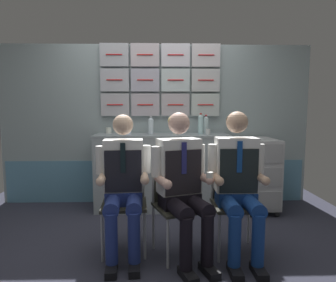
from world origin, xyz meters
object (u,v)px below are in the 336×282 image
at_px(folding_chair_right, 233,193).
at_px(crew_member_right, 238,178).
at_px(crew_member_center, 183,180).
at_px(folding_chair_left, 124,192).
at_px(service_trolley, 258,172).
at_px(paper_cup_blue, 124,130).
at_px(folding_chair_center, 175,195).
at_px(water_bottle_blue_cap, 128,127).
at_px(crew_member_left, 123,179).

height_order(folding_chair_right, crew_member_right, crew_member_right).
bearing_deg(crew_member_center, folding_chair_left, 155.26).
distance_m(folding_chair_left, crew_member_right, 1.05).
relative_size(service_trolley, paper_cup_blue, 10.39).
bearing_deg(folding_chair_right, crew_member_right, -89.73).
xyz_separation_m(folding_chair_center, paper_cup_blue, (-0.62, 1.31, 0.50)).
bearing_deg(crew_member_center, folding_chair_right, 21.73).
bearing_deg(water_bottle_blue_cap, folding_chair_center, -63.23).
bearing_deg(water_bottle_blue_cap, crew_member_left, -86.31).
relative_size(crew_member_left, crew_member_center, 0.98).
height_order(service_trolley, crew_member_left, crew_member_left).
distance_m(service_trolley, folding_chair_center, 1.54).
distance_m(folding_chair_right, paper_cup_blue, 1.78).
bearing_deg(folding_chair_right, folding_chair_center, -175.56).
bearing_deg(folding_chair_center, folding_chair_right, 4.44).
xyz_separation_m(service_trolley, folding_chair_center, (-1.11, -1.07, 0.03)).
height_order(crew_member_left, crew_member_center, crew_member_center).
relative_size(crew_member_center, crew_member_right, 0.99).
height_order(crew_member_left, folding_chair_center, crew_member_left).
bearing_deg(crew_member_left, service_trolley, 35.90).
bearing_deg(crew_member_center, water_bottle_blue_cap, 115.95).
bearing_deg(folding_chair_center, crew_member_left, -171.41).
height_order(folding_chair_center, paper_cup_blue, paper_cup_blue).
height_order(crew_member_center, paper_cup_blue, crew_member_center).
bearing_deg(folding_chair_center, folding_chair_left, 169.00).
bearing_deg(crew_member_right, folding_chair_left, 168.29).
bearing_deg(paper_cup_blue, folding_chair_center, -64.60).
distance_m(folding_chair_center, water_bottle_blue_cap, 1.30).
distance_m(service_trolley, water_bottle_blue_cap, 1.74).
bearing_deg(crew_member_right, crew_member_center, -176.09).
bearing_deg(water_bottle_blue_cap, crew_member_center, -64.05).
distance_m(service_trolley, crew_member_center, 1.63).
relative_size(service_trolley, folding_chair_center, 1.09).
bearing_deg(crew_member_center, paper_cup_blue, 114.85).
bearing_deg(service_trolley, folding_chair_right, -119.32).
distance_m(crew_member_left, paper_cup_blue, 1.42).
xyz_separation_m(crew_member_left, folding_chair_center, (0.46, 0.07, -0.16)).
relative_size(service_trolley, crew_member_left, 0.74).
relative_size(service_trolley, crew_member_right, 0.72).
relative_size(service_trolley, folding_chair_left, 1.09).
relative_size(crew_member_right, paper_cup_blue, 14.39).
bearing_deg(crew_member_center, crew_member_left, 170.98).
distance_m(folding_chair_left, water_bottle_blue_cap, 1.11).
height_order(crew_member_left, paper_cup_blue, crew_member_left).
height_order(folding_chair_left, folding_chair_center, same).
distance_m(crew_member_right, paper_cup_blue, 1.86).
height_order(service_trolley, water_bottle_blue_cap, water_bottle_blue_cap).
relative_size(crew_member_left, folding_chair_right, 1.48).
bearing_deg(crew_member_right, folding_chair_center, 167.66).
relative_size(crew_member_right, water_bottle_blue_cap, 5.62).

